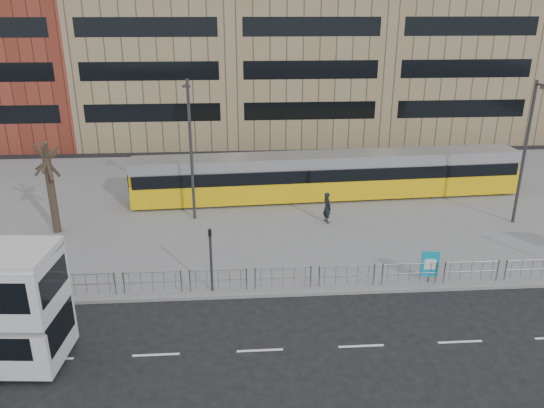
{
  "coord_description": "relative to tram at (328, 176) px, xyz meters",
  "views": [
    {
      "loc": [
        -2.73,
        -21.24,
        12.63
      ],
      "look_at": [
        -0.83,
        6.0,
        2.29
      ],
      "focal_mm": 35.0,
      "sensor_mm": 36.0,
      "label": 1
    }
  ],
  "objects": [
    {
      "name": "building_row",
      "position": [
        -1.92,
        21.58,
        11.21
      ],
      "size": [
        70.4,
        18.4,
        31.2
      ],
      "color": "maroon",
      "rests_on": "ground"
    },
    {
      "name": "bare_tree",
      "position": [
        -16.73,
        -4.74,
        4.03
      ],
      "size": [
        3.84,
        3.84,
        7.37
      ],
      "color": "black",
      "rests_on": "plaza"
    },
    {
      "name": "traffic_light_west",
      "position": [
        -7.46,
        -12.19,
        0.43
      ],
      "size": [
        0.16,
        0.2,
        3.1
      ],
      "rotation": [
        0.0,
        0.0,
        0.0
      ],
      "color": "#2D2D30",
      "rests_on": "plaza"
    },
    {
      "name": "road_markings",
      "position": [
        -2.47,
        -16.69,
        -1.69
      ],
      "size": [
        62.0,
        0.12,
        0.01
      ],
      "primitive_type": "cube",
      "color": "white",
      "rests_on": "ground"
    },
    {
      "name": "ground",
      "position": [
        -3.47,
        -12.69,
        -1.7
      ],
      "size": [
        120.0,
        120.0,
        0.0
      ],
      "primitive_type": "plane",
      "color": "black",
      "rests_on": "ground"
    },
    {
      "name": "tram",
      "position": [
        0.0,
        0.0,
        0.0
      ],
      "size": [
        26.27,
        3.91,
        3.08
      ],
      "rotation": [
        0.0,
        0.0,
        0.05
      ],
      "color": "yellow",
      "rests_on": "plaza"
    },
    {
      "name": "ad_panel",
      "position": [
        2.81,
        -12.1,
        -0.6
      ],
      "size": [
        0.86,
        0.16,
        1.61
      ],
      "rotation": [
        0.0,
        0.0,
        -0.12
      ],
      "color": "#2D2D30",
      "rests_on": "plaza"
    },
    {
      "name": "pedestrian",
      "position": [
        -0.79,
        -4.38,
        -0.6
      ],
      "size": [
        0.64,
        0.8,
        1.9
      ],
      "primitive_type": "imported",
      "rotation": [
        0.0,
        0.0,
        1.88
      ],
      "color": "black",
      "rests_on": "plaza"
    },
    {
      "name": "plaza",
      "position": [
        -3.47,
        -0.69,
        -1.62
      ],
      "size": [
        64.0,
        24.0,
        0.15
      ],
      "primitive_type": "cube",
      "color": "slate",
      "rests_on": "ground"
    },
    {
      "name": "kerb",
      "position": [
        -3.47,
        -12.64,
        -1.62
      ],
      "size": [
        64.0,
        0.25,
        0.17
      ],
      "primitive_type": "cube",
      "color": "gray",
      "rests_on": "ground"
    },
    {
      "name": "lamp_post_east",
      "position": [
        10.54,
        -5.23,
        3.09
      ],
      "size": [
        0.45,
        1.04,
        8.53
      ],
      "color": "#2D2D30",
      "rests_on": "plaza"
    },
    {
      "name": "lamp_post_west",
      "position": [
        -8.87,
        -3.27,
        3.09
      ],
      "size": [
        0.45,
        1.04,
        8.52
      ],
      "color": "#2D2D30",
      "rests_on": "plaza"
    },
    {
      "name": "pedestrian_barrier",
      "position": [
        -1.47,
        -12.19,
        -0.72
      ],
      "size": [
        32.07,
        0.07,
        1.1
      ],
      "color": "gray",
      "rests_on": "plaza"
    }
  ]
}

